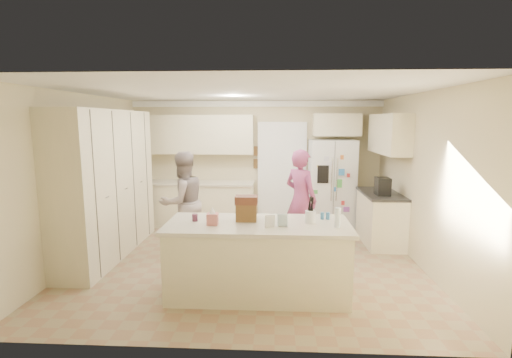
# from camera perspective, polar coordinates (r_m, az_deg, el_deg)

# --- Properties ---
(floor) EXTENTS (5.20, 4.60, 0.02)m
(floor) POSITION_cam_1_polar(r_m,az_deg,el_deg) (5.98, -1.16, -12.54)
(floor) COLOR #8F7E5B
(floor) RESTS_ON ground
(ceiling) EXTENTS (5.20, 4.60, 0.02)m
(ceiling) POSITION_cam_1_polar(r_m,az_deg,el_deg) (5.58, -1.25, 13.37)
(ceiling) COLOR white
(ceiling) RESTS_ON wall_back
(wall_back) EXTENTS (5.20, 0.02, 2.60)m
(wall_back) POSITION_cam_1_polar(r_m,az_deg,el_deg) (7.92, 0.02, 2.56)
(wall_back) COLOR beige
(wall_back) RESTS_ON ground
(wall_front) EXTENTS (5.20, 0.02, 2.60)m
(wall_front) POSITION_cam_1_polar(r_m,az_deg,el_deg) (3.38, -4.08, -6.13)
(wall_front) COLOR beige
(wall_front) RESTS_ON ground
(wall_left) EXTENTS (0.02, 4.60, 2.60)m
(wall_left) POSITION_cam_1_polar(r_m,az_deg,el_deg) (6.38, -25.29, 0.16)
(wall_left) COLOR beige
(wall_left) RESTS_ON ground
(wall_right) EXTENTS (0.02, 4.60, 2.60)m
(wall_right) POSITION_cam_1_polar(r_m,az_deg,el_deg) (6.03, 24.36, -0.24)
(wall_right) COLOR beige
(wall_right) RESTS_ON ground
(crown_back) EXTENTS (5.20, 0.08, 0.12)m
(crown_back) POSITION_cam_1_polar(r_m,az_deg,el_deg) (7.83, 0.00, 11.50)
(crown_back) COLOR white
(crown_back) RESTS_ON wall_back
(pantry_bank) EXTENTS (0.60, 2.60, 2.35)m
(pantry_bank) POSITION_cam_1_polar(r_m,az_deg,el_deg) (6.43, -21.95, -0.69)
(pantry_bank) COLOR beige
(pantry_bank) RESTS_ON floor
(back_base_cab) EXTENTS (2.20, 0.60, 0.88)m
(back_base_cab) POSITION_cam_1_polar(r_m,az_deg,el_deg) (7.90, -8.47, -3.88)
(back_base_cab) COLOR beige
(back_base_cab) RESTS_ON floor
(back_countertop) EXTENTS (2.24, 0.63, 0.04)m
(back_countertop) POSITION_cam_1_polar(r_m,az_deg,el_deg) (7.80, -8.57, -0.60)
(back_countertop) COLOR beige
(back_countertop) RESTS_ON back_base_cab
(back_upper_cab) EXTENTS (2.20, 0.35, 0.80)m
(back_upper_cab) POSITION_cam_1_polar(r_m,az_deg,el_deg) (7.84, -8.54, 6.79)
(back_upper_cab) COLOR beige
(back_upper_cab) RESTS_ON wall_back
(doorway_opening) EXTENTS (0.90, 0.06, 2.10)m
(doorway_opening) POSITION_cam_1_polar(r_m,az_deg,el_deg) (7.91, 3.99, 0.70)
(doorway_opening) COLOR black
(doorway_opening) RESTS_ON floor
(doorway_casing) EXTENTS (1.02, 0.03, 2.22)m
(doorway_casing) POSITION_cam_1_polar(r_m,az_deg,el_deg) (7.88, 4.00, 0.67)
(doorway_casing) COLOR white
(doorway_casing) RESTS_ON floor
(wall_frame_upper) EXTENTS (0.15, 0.02, 0.20)m
(wall_frame_upper) POSITION_cam_1_polar(r_m,az_deg,el_deg) (7.85, 0.15, 4.34)
(wall_frame_upper) COLOR brown
(wall_frame_upper) RESTS_ON wall_back
(wall_frame_lower) EXTENTS (0.15, 0.02, 0.20)m
(wall_frame_lower) POSITION_cam_1_polar(r_m,az_deg,el_deg) (7.88, 0.15, 2.38)
(wall_frame_lower) COLOR brown
(wall_frame_lower) RESTS_ON wall_back
(refrigerator) EXTENTS (0.93, 0.73, 1.80)m
(refrigerator) POSITION_cam_1_polar(r_m,az_deg,el_deg) (7.77, 11.49, -0.73)
(refrigerator) COLOR white
(refrigerator) RESTS_ON floor
(fridge_seam) EXTENTS (0.02, 0.02, 1.78)m
(fridge_seam) POSITION_cam_1_polar(r_m,az_deg,el_deg) (7.42, 11.88, -1.19)
(fridge_seam) COLOR gray
(fridge_seam) RESTS_ON refrigerator
(fridge_dispenser) EXTENTS (0.22, 0.03, 0.35)m
(fridge_dispenser) POSITION_cam_1_polar(r_m,az_deg,el_deg) (7.34, 10.26, 0.73)
(fridge_dispenser) COLOR black
(fridge_dispenser) RESTS_ON refrigerator
(fridge_handle_l) EXTENTS (0.02, 0.02, 0.85)m
(fridge_handle_l) POSITION_cam_1_polar(r_m,az_deg,el_deg) (7.37, 11.56, -0.06)
(fridge_handle_l) COLOR silver
(fridge_handle_l) RESTS_ON refrigerator
(fridge_handle_r) EXTENTS (0.02, 0.02, 0.85)m
(fridge_handle_r) POSITION_cam_1_polar(r_m,az_deg,el_deg) (7.39, 12.32, -0.07)
(fridge_handle_r) COLOR silver
(fridge_handle_r) RESTS_ON refrigerator
(over_fridge_cab) EXTENTS (0.95, 0.35, 0.45)m
(over_fridge_cab) POSITION_cam_1_polar(r_m,az_deg,el_deg) (7.77, 12.31, 8.15)
(over_fridge_cab) COLOR beige
(over_fridge_cab) RESTS_ON wall_back
(right_base_cab) EXTENTS (0.60, 1.20, 0.88)m
(right_base_cab) POSITION_cam_1_polar(r_m,az_deg,el_deg) (7.03, 18.59, -5.86)
(right_base_cab) COLOR beige
(right_base_cab) RESTS_ON floor
(right_countertop) EXTENTS (0.63, 1.24, 0.04)m
(right_countertop) POSITION_cam_1_polar(r_m,az_deg,el_deg) (6.93, 18.70, -2.18)
(right_countertop) COLOR #2D2B28
(right_countertop) RESTS_ON right_base_cab
(right_upper_cab) EXTENTS (0.35, 1.50, 0.70)m
(right_upper_cab) POSITION_cam_1_polar(r_m,az_deg,el_deg) (7.05, 19.75, 6.55)
(right_upper_cab) COLOR beige
(right_upper_cab) RESTS_ON wall_right
(coffee_maker) EXTENTS (0.22, 0.28, 0.30)m
(coffee_maker) POSITION_cam_1_polar(r_m,az_deg,el_deg) (6.70, 18.90, -1.07)
(coffee_maker) COLOR black
(coffee_maker) RESTS_ON right_countertop
(island_base) EXTENTS (2.20, 0.90, 0.88)m
(island_base) POSITION_cam_1_polar(r_m,az_deg,el_deg) (4.78, 0.29, -12.38)
(island_base) COLOR beige
(island_base) RESTS_ON floor
(island_top) EXTENTS (2.28, 0.96, 0.05)m
(island_top) POSITION_cam_1_polar(r_m,az_deg,el_deg) (4.63, 0.30, -7.08)
(island_top) COLOR beige
(island_top) RESTS_ON island_base
(utensil_crock) EXTENTS (0.13, 0.13, 0.15)m
(utensil_crock) POSITION_cam_1_polar(r_m,az_deg,el_deg) (4.67, 8.36, -5.77)
(utensil_crock) COLOR white
(utensil_crock) RESTS_ON island_top
(tissue_box) EXTENTS (0.13, 0.13, 0.14)m
(tissue_box) POSITION_cam_1_polar(r_m,az_deg,el_deg) (4.57, -6.71, -6.13)
(tissue_box) COLOR #C36966
(tissue_box) RESTS_ON island_top
(tissue_plume) EXTENTS (0.08, 0.08, 0.08)m
(tissue_plume) POSITION_cam_1_polar(r_m,az_deg,el_deg) (4.54, -6.73, -4.79)
(tissue_plume) COLOR white
(tissue_plume) RESTS_ON tissue_box
(dollhouse_body) EXTENTS (0.26, 0.18, 0.22)m
(dollhouse_body) POSITION_cam_1_polar(r_m,az_deg,el_deg) (4.70, -1.48, -5.13)
(dollhouse_body) COLOR brown
(dollhouse_body) RESTS_ON island_top
(dollhouse_roof) EXTENTS (0.28, 0.20, 0.10)m
(dollhouse_roof) POSITION_cam_1_polar(r_m,az_deg,el_deg) (4.67, -1.48, -3.22)
(dollhouse_roof) COLOR #592D1E
(dollhouse_roof) RESTS_ON dollhouse_body
(jam_jar) EXTENTS (0.07, 0.07, 0.09)m
(jam_jar) POSITION_cam_1_polar(r_m,az_deg,el_deg) (4.77, -9.38, -5.87)
(jam_jar) COLOR #59263F
(jam_jar) RESTS_ON island_top
(greeting_card_a) EXTENTS (0.12, 0.06, 0.16)m
(greeting_card_a) POSITION_cam_1_polar(r_m,az_deg,el_deg) (4.41, 2.14, -6.50)
(greeting_card_a) COLOR white
(greeting_card_a) RESTS_ON island_top
(greeting_card_b) EXTENTS (0.12, 0.05, 0.16)m
(greeting_card_b) POSITION_cam_1_polar(r_m,az_deg,el_deg) (4.46, 4.09, -6.35)
(greeting_card_b) COLOR silver
(greeting_card_b) RESTS_ON island_top
(water_bottle) EXTENTS (0.07, 0.07, 0.24)m
(water_bottle) POSITION_cam_1_polar(r_m,az_deg,el_deg) (4.51, 12.43, -5.84)
(water_bottle) COLOR silver
(water_bottle) RESTS_ON island_top
(shaker_salt) EXTENTS (0.05, 0.05, 0.09)m
(shaker_salt) POSITION_cam_1_polar(r_m,az_deg,el_deg) (4.86, 10.17, -5.60)
(shaker_salt) COLOR #2E6295
(shaker_salt) RESTS_ON island_top
(shaker_pepper) EXTENTS (0.05, 0.05, 0.09)m
(shaker_pepper) POSITION_cam_1_polar(r_m,az_deg,el_deg) (4.87, 10.99, -5.59)
(shaker_pepper) COLOR #2E6295
(shaker_pepper) RESTS_ON island_top
(teen_boy) EXTENTS (1.03, 1.03, 1.69)m
(teen_boy) POSITION_cam_1_polar(r_m,az_deg,el_deg) (6.27, -11.19, -3.53)
(teen_boy) COLOR gray
(teen_boy) RESTS_ON floor
(teen_girl) EXTENTS (0.74, 0.72, 1.71)m
(teen_girl) POSITION_cam_1_polar(r_m,az_deg,el_deg) (6.38, 6.89, -3.10)
(teen_girl) COLOR #A2455D
(teen_girl) RESTS_ON floor
(fridge_magnets) EXTENTS (0.76, 0.02, 1.44)m
(fridge_magnets) POSITION_cam_1_polar(r_m,az_deg,el_deg) (7.41, 11.89, -1.20)
(fridge_magnets) COLOR tan
(fridge_magnets) RESTS_ON refrigerator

